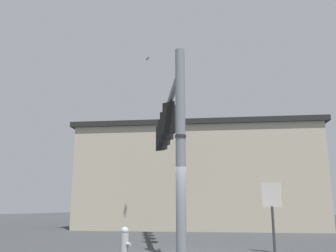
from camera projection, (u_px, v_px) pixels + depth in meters
signal_pole at (181, 148)px, 10.07m from camera, size 0.29×0.29×6.08m
mast_arm at (169, 105)px, 14.06m from camera, size 4.95×5.52×0.21m
traffic_light_nearest_pole at (172, 119)px, 12.97m from camera, size 0.54×0.49×1.31m
traffic_light_mid_inner at (168, 127)px, 14.30m from camera, size 0.54×0.49×1.31m
traffic_light_mid_outer at (165, 133)px, 15.62m from camera, size 0.54×0.49×1.31m
traffic_light_arm_end at (163, 138)px, 16.95m from camera, size 0.54×0.49×1.31m
street_name_sign at (179, 138)px, 10.37m from camera, size 0.86×0.94×0.22m
bird_flying at (148, 58)px, 17.81m from camera, size 0.31×0.23×0.10m
storefront_building at (198, 178)px, 22.39m from camera, size 16.22×13.58×6.10m
tree_by_storefront at (145, 152)px, 23.12m from camera, size 3.25×3.25×6.47m
fire_hydrant at (124, 242)px, 9.97m from camera, size 0.35×0.24×0.82m
historical_marker at (272, 206)px, 10.86m from camera, size 0.60×0.08×2.13m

